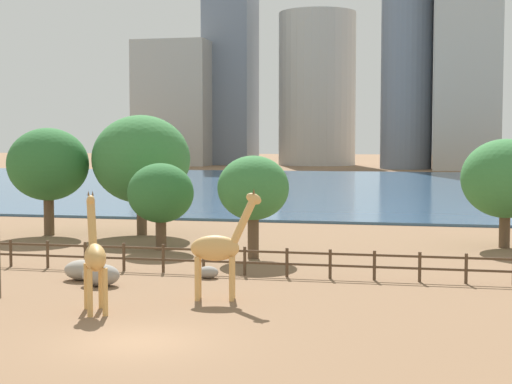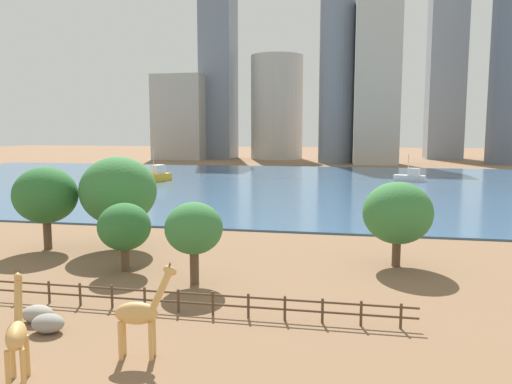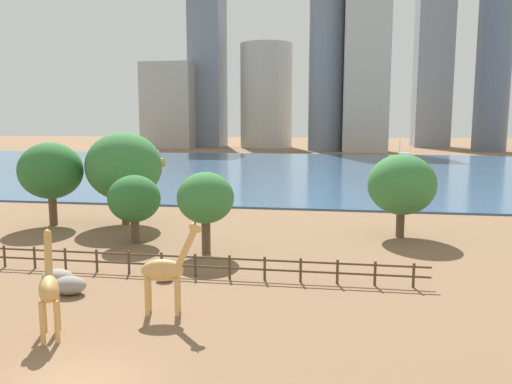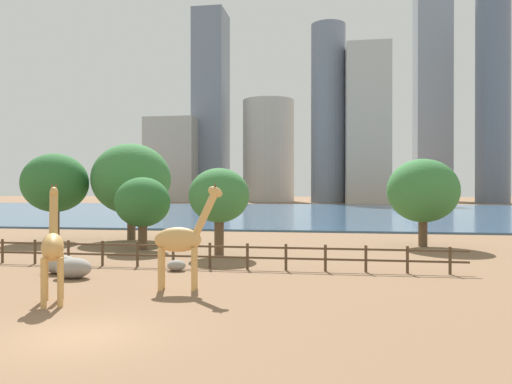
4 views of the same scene
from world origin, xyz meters
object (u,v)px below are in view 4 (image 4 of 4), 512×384
Objects in this scene: tree_right_tall at (143,203)px; tree_center_broad at (423,191)px; boulder_by_pole at (60,264)px; boat_ferry at (409,205)px; giraffe_companion at (53,246)px; giraffe_tall at (182,239)px; boulder_near_fence at (176,265)px; tree_left_small at (219,196)px; tree_left_large at (55,183)px; boulder_small at (74,268)px; boat_sailboat at (153,204)px; tree_right_small at (131,179)px.

tree_center_broad is at bearing 14.64° from tree_right_tall.
boat_ferry is at bearing 70.70° from boulder_by_pole.
boat_ferry is (23.42, 81.44, -0.94)m from giraffe_companion.
giraffe_tall is 4.65× the size of boulder_near_fence.
giraffe_companion is 13.78m from tree_left_small.
tree_center_broad is at bearing 37.40° from boulder_by_pole.
tree_left_large is 1.11× the size of tree_center_broad.
tree_right_tall is at bearing 109.16° from giraffe_tall.
tree_center_broad is (18.99, 14.51, 3.46)m from boulder_by_pole.
tree_left_large reaches higher than boulder_near_fence.
tree_right_tall is (9.20, -4.79, -1.37)m from tree_left_large.
boulder_small is 11.09m from tree_right_tall.
tree_left_small is 0.71× the size of boat_sailboat.
tree_left_large is 1.29× the size of tree_left_small.
boulder_near_fence is 0.12× the size of boat_sailboat.
boat_sailboat is at bearing 102.78° from tree_left_large.
tree_left_large is at bearing -179.79° from tree_center_broad.
tree_left_small is 71.14m from boat_ferry.
tree_left_small is at bearing 83.47° from boulder_near_fence.
boat_sailboat is at bearing 108.10° from boulder_small.
boulder_by_pole is at bearing -58.18° from tree_left_large.
tree_right_tall is at bearing 83.83° from boat_ferry.
tree_right_tall is at bearing -18.92° from giraffe_companion.
giraffe_tall is 0.62× the size of tree_left_large.
boat_ferry is 0.81× the size of boat_sailboat.
tree_left_small is 12.24m from tree_right_small.
boulder_near_fence is 0.13× the size of tree_left_large.
boulder_near_fence is 0.57× the size of boulder_small.
boat_ferry reaches higher than giraffe_tall.
tree_right_tall is at bearing 161.39° from tree_left_small.
tree_right_small is (-9.11, 8.08, 1.23)m from tree_left_small.
boulder_small is at bearing 154.31° from giraffe_tall.
tree_right_small reaches higher than boulder_by_pole.
tree_left_small reaches higher than boulder_small.
boulder_small is 0.26× the size of tree_center_broad.
boulder_by_pole is 0.27× the size of tree_center_broad.
boulder_small is at bearing -117.67° from tree_left_small.
boat_ferry is at bearing 71.84° from boulder_small.
tree_center_broad is 1.28× the size of tree_right_tall.
tree_right_tall is at bearing 95.65° from boulder_small.
tree_right_small is at bearing 101.40° from boulder_by_pole.
tree_left_small is (-13.06, -6.80, -0.30)m from tree_center_broad.
boulder_near_fence is 77.14m from boat_ferry.
giraffe_tall is 4.80m from giraffe_companion.
tree_left_large is at bearing -166.52° from tree_right_small.
boat_ferry reaches higher than boulder_by_pole.
tree_right_small is at bearing -13.14° from giraffe_companion.
boulder_small is at bearing -56.50° from tree_left_large.
boulder_by_pole is 16.70m from tree_right_small.
boat_sailboat is (-22.05, 67.45, 0.79)m from boulder_small.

